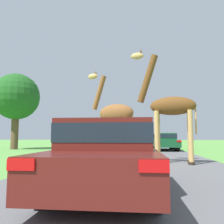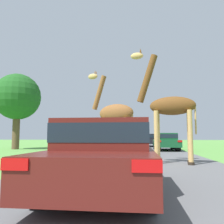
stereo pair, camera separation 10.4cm
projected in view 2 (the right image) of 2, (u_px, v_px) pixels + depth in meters
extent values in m
cube|color=#5B5B5E|center=(139.00, 146.00, 28.76)|extent=(6.93, 120.00, 0.00)
cylinder|color=tan|center=(102.00, 138.00, 11.75)|extent=(0.19, 0.19, 2.01)
cylinder|color=#2D2319|center=(102.00, 158.00, 11.65)|extent=(0.25, 0.25, 0.12)
cylinder|color=tan|center=(107.00, 138.00, 12.31)|extent=(0.19, 0.19, 2.01)
cylinder|color=#2D2319|center=(107.00, 157.00, 12.21)|extent=(0.25, 0.25, 0.12)
cylinder|color=tan|center=(126.00, 138.00, 11.20)|extent=(0.19, 0.19, 2.01)
cylinder|color=#2D2319|center=(126.00, 159.00, 11.10)|extent=(0.25, 0.25, 0.12)
cylinder|color=tan|center=(131.00, 138.00, 11.76)|extent=(0.19, 0.19, 2.01)
cylinder|color=#2D2319|center=(131.00, 158.00, 11.66)|extent=(0.25, 0.25, 0.12)
ellipsoid|color=brown|center=(116.00, 113.00, 11.89)|extent=(1.97, 1.29, 0.91)
cylinder|color=brown|center=(99.00, 93.00, 12.42)|extent=(0.85, 0.50, 1.82)
ellipsoid|color=tan|center=(93.00, 76.00, 12.68)|extent=(0.61, 0.41, 0.30)
cylinder|color=tan|center=(133.00, 124.00, 11.46)|extent=(0.07, 0.07, 1.11)
cone|color=brown|center=(95.00, 72.00, 12.57)|extent=(0.07, 0.07, 0.16)
cone|color=brown|center=(96.00, 72.00, 12.69)|extent=(0.07, 0.07, 0.16)
cylinder|color=tan|center=(156.00, 137.00, 9.59)|extent=(0.19, 0.19, 2.15)
cylinder|color=#2D2319|center=(157.00, 163.00, 9.49)|extent=(0.25, 0.25, 0.11)
cylinder|color=tan|center=(158.00, 137.00, 10.14)|extent=(0.19, 0.19, 2.15)
cylinder|color=#2D2319|center=(158.00, 161.00, 10.04)|extent=(0.25, 0.25, 0.11)
cylinder|color=tan|center=(190.00, 137.00, 9.24)|extent=(0.19, 0.19, 2.15)
cylinder|color=#2D2319|center=(191.00, 164.00, 9.14)|extent=(0.25, 0.25, 0.11)
cylinder|color=tan|center=(190.00, 137.00, 9.79)|extent=(0.19, 0.19, 2.15)
cylinder|color=#2D2319|center=(191.00, 162.00, 9.69)|extent=(0.25, 0.25, 0.11)
ellipsoid|color=brown|center=(172.00, 106.00, 9.83)|extent=(1.95, 0.97, 0.77)
cylinder|color=brown|center=(147.00, 79.00, 10.23)|extent=(0.96, 0.43, 2.10)
ellipsoid|color=tan|center=(137.00, 56.00, 10.45)|extent=(0.59, 0.33, 0.30)
cylinder|color=tan|center=(196.00, 120.00, 9.53)|extent=(0.07, 0.07, 1.18)
cone|color=brown|center=(140.00, 50.00, 10.37)|extent=(0.07, 0.07, 0.16)
cone|color=brown|center=(141.00, 51.00, 10.50)|extent=(0.07, 0.07, 0.16)
cube|color=#561914|center=(105.00, 163.00, 4.93)|extent=(1.93, 4.40, 0.60)
cube|color=#561914|center=(105.00, 135.00, 4.99)|extent=(1.74, 1.98, 0.57)
cube|color=#19232D|center=(105.00, 133.00, 4.99)|extent=(1.76, 2.00, 0.34)
cube|color=red|center=(15.00, 164.00, 2.86)|extent=(0.35, 0.03, 0.14)
cube|color=red|center=(147.00, 166.00, 2.68)|extent=(0.35, 0.03, 0.14)
cylinder|color=black|center=(84.00, 167.00, 6.30)|extent=(0.39, 0.58, 0.58)
cylinder|color=black|center=(142.00, 168.00, 6.12)|extent=(0.39, 0.58, 0.58)
cylinder|color=black|center=(44.00, 189.00, 3.69)|extent=(0.39, 0.58, 0.58)
cylinder|color=black|center=(144.00, 191.00, 3.51)|extent=(0.39, 0.58, 0.58)
cube|color=black|center=(151.00, 141.00, 26.79)|extent=(1.82, 4.66, 0.51)
cube|color=black|center=(151.00, 136.00, 26.85)|extent=(1.64, 2.10, 0.58)
cube|color=#19232D|center=(151.00, 136.00, 26.85)|extent=(1.66, 2.12, 0.35)
cube|color=red|center=(145.00, 140.00, 24.58)|extent=(0.33, 0.03, 0.12)
cube|color=red|center=(160.00, 140.00, 24.41)|extent=(0.33, 0.03, 0.12)
cylinder|color=black|center=(145.00, 143.00, 28.23)|extent=(0.36, 0.72, 0.72)
cylinder|color=black|center=(157.00, 143.00, 28.07)|extent=(0.36, 0.72, 0.72)
cylinder|color=black|center=(145.00, 143.00, 25.47)|extent=(0.36, 0.72, 0.72)
cylinder|color=black|center=(159.00, 143.00, 25.30)|extent=(0.36, 0.72, 0.72)
cube|color=navy|center=(116.00, 143.00, 16.49)|extent=(1.99, 4.14, 0.66)
cube|color=navy|center=(116.00, 135.00, 16.55)|extent=(1.79, 1.86, 0.44)
cube|color=#19232D|center=(116.00, 135.00, 16.55)|extent=(1.81, 1.88, 0.27)
cube|color=red|center=(100.00, 140.00, 14.55)|extent=(0.36, 0.03, 0.16)
cube|color=red|center=(126.00, 140.00, 14.37)|extent=(0.36, 0.03, 0.16)
cylinder|color=black|center=(107.00, 146.00, 17.78)|extent=(0.40, 0.72, 0.72)
cylinder|color=black|center=(128.00, 146.00, 17.60)|extent=(0.40, 0.72, 0.72)
cylinder|color=black|center=(102.00, 148.00, 15.33)|extent=(0.40, 0.72, 0.72)
cylinder|color=black|center=(126.00, 148.00, 15.15)|extent=(0.40, 0.72, 0.72)
cube|color=#144C28|center=(166.00, 143.00, 19.25)|extent=(1.82, 4.68, 0.54)
cube|color=#144C28|center=(166.00, 136.00, 19.31)|extent=(1.64, 2.11, 0.53)
cube|color=#19232D|center=(166.00, 136.00, 19.31)|extent=(1.65, 2.13, 0.32)
cube|color=red|center=(159.00, 141.00, 17.03)|extent=(0.33, 0.03, 0.13)
cube|color=red|center=(180.00, 141.00, 16.86)|extent=(0.33, 0.03, 0.13)
cylinder|color=black|center=(156.00, 145.00, 20.70)|extent=(0.36, 0.71, 0.71)
cylinder|color=black|center=(173.00, 145.00, 20.53)|extent=(0.36, 0.71, 0.71)
cylinder|color=black|center=(158.00, 146.00, 17.92)|extent=(0.36, 0.71, 0.71)
cylinder|color=black|center=(178.00, 146.00, 17.76)|extent=(0.36, 0.71, 0.71)
cylinder|color=brown|center=(16.00, 126.00, 20.72)|extent=(0.61, 0.61, 4.00)
sphere|color=#1E561E|center=(17.00, 97.00, 20.99)|extent=(4.07, 4.07, 4.07)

